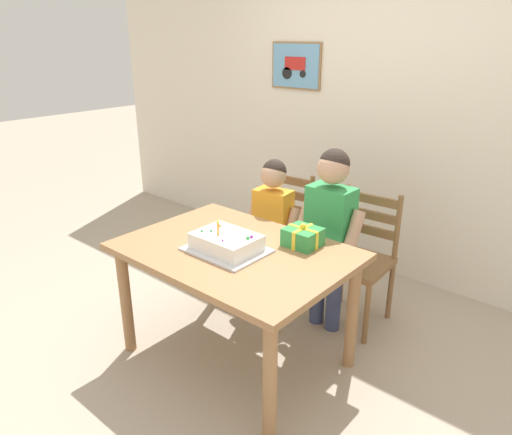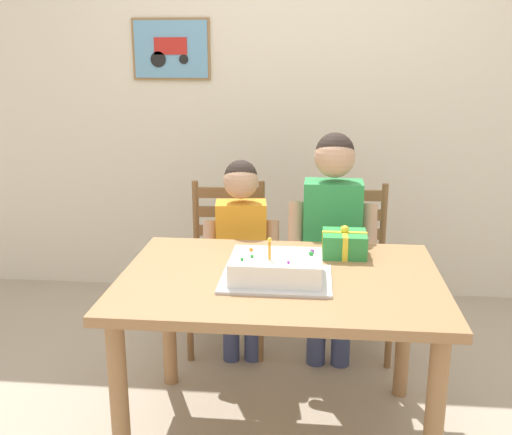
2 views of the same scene
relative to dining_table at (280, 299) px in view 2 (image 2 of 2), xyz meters
The scene contains 9 objects.
ground_plane 0.65m from the dining_table, ahead, with size 20.00×20.00×0.00m, color tan.
back_wall 1.84m from the dining_table, 90.10° to the left, with size 6.40×0.11×2.60m.
dining_table is the anchor object (origin of this frame).
birthday_cake 0.16m from the dining_table, 103.40° to the right, with size 0.44×0.34×0.19m.
gift_box_red_large 0.42m from the dining_table, 46.85° to the left, with size 0.20×0.19×0.14m.
chair_left 0.95m from the dining_table, 111.78° to the left, with size 0.45×0.45×0.92m.
chair_right 0.95m from the dining_table, 68.52° to the left, with size 0.44×0.44×0.92m.
child_older 0.70m from the dining_table, 70.85° to the left, with size 0.45×0.26×1.25m.
child_younger 0.70m from the dining_table, 110.27° to the left, with size 0.42×0.25×1.10m.
Camera 2 is at (0.13, -2.31, 1.63)m, focal length 42.37 mm.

